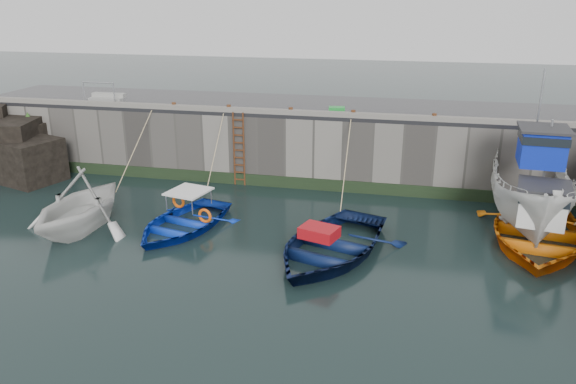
% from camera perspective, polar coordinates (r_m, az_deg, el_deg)
% --- Properties ---
extents(ground, '(120.00, 120.00, 0.00)m').
position_cam_1_polar(ground, '(15.50, -8.69, -11.40)').
color(ground, black).
rests_on(ground, ground).
extents(quay_back, '(30.00, 5.00, 3.00)m').
position_cam_1_polar(quay_back, '(26.13, 0.89, 5.34)').
color(quay_back, slate).
rests_on(quay_back, ground).
extents(road_back, '(30.00, 5.00, 0.16)m').
position_cam_1_polar(road_back, '(25.79, 0.91, 8.75)').
color(road_back, black).
rests_on(road_back, quay_back).
extents(kerb_back, '(30.00, 0.30, 0.20)m').
position_cam_1_polar(kerb_back, '(23.50, -0.25, 8.13)').
color(kerb_back, slate).
rests_on(kerb_back, road_back).
extents(algae_back, '(30.00, 0.08, 0.50)m').
position_cam_1_polar(algae_back, '(24.10, -0.34, 1.01)').
color(algae_back, black).
rests_on(algae_back, ground).
extents(rock_outcrop, '(5.85, 4.24, 3.41)m').
position_cam_1_polar(rock_outcrop, '(28.76, -26.80, 4.06)').
color(rock_outcrop, black).
rests_on(rock_outcrop, ground).
extents(ladder, '(0.51, 0.08, 3.20)m').
position_cam_1_polar(ladder, '(24.17, -5.01, 4.32)').
color(ladder, '#3F1E0F').
rests_on(ladder, ground).
extents(boat_near_white, '(4.29, 4.91, 2.50)m').
position_cam_1_polar(boat_near_white, '(21.33, -20.19, -3.50)').
color(boat_near_white, silver).
rests_on(boat_near_white, ground).
extents(boat_near_white_rope, '(0.04, 4.32, 3.10)m').
position_cam_1_polar(boat_near_white_rope, '(24.72, -15.09, 0.18)').
color(boat_near_white_rope, tan).
rests_on(boat_near_white_rope, ground).
extents(boat_near_blue, '(4.23, 5.22, 0.95)m').
position_cam_1_polar(boat_near_blue, '(20.40, -10.67, -3.62)').
color(boat_near_blue, '#0B2EAF').
rests_on(boat_near_blue, ground).
extents(boat_near_blue_rope, '(0.04, 3.71, 3.10)m').
position_cam_1_polar(boat_near_blue_rope, '(23.71, -7.14, -0.10)').
color(boat_near_blue_rope, tan).
rests_on(boat_near_blue_rope, ground).
extents(boat_near_navy, '(5.57, 6.63, 1.18)m').
position_cam_1_polar(boat_near_navy, '(18.21, 4.27, -6.25)').
color(boat_near_navy, '#09163C').
rests_on(boat_near_navy, ground).
extents(boat_near_navy_rope, '(0.04, 4.41, 3.10)m').
position_cam_1_polar(boat_near_navy_rope, '(22.12, 5.90, -1.52)').
color(boat_near_navy_rope, tan).
rests_on(boat_near_navy_rope, ground).
extents(boat_far_white, '(3.17, 7.37, 5.78)m').
position_cam_1_polar(boat_far_white, '(21.75, 23.52, -0.20)').
color(boat_far_white, white).
rests_on(boat_far_white, ground).
extents(boat_far_orange, '(5.49, 6.92, 4.29)m').
position_cam_1_polar(boat_far_orange, '(20.55, 23.97, -3.63)').
color(boat_far_orange, orange).
rests_on(boat_far_orange, ground).
extents(fish_crate, '(0.72, 0.52, 0.27)m').
position_cam_1_polar(fish_crate, '(23.82, 4.97, 8.29)').
color(fish_crate, '#1A8F2F').
rests_on(fish_crate, road_back).
extents(railing, '(1.60, 1.05, 1.00)m').
position_cam_1_polar(railing, '(27.70, -17.91, 9.16)').
color(railing, '#A5A8AD').
rests_on(railing, road_back).
extents(bollard_a, '(0.18, 0.18, 0.28)m').
position_cam_1_polar(bollard_a, '(25.14, -11.52, 8.59)').
color(bollard_a, '#3F1E0F').
rests_on(bollard_a, road_back).
extents(bollard_b, '(0.18, 0.18, 0.28)m').
position_cam_1_polar(bollard_b, '(24.25, -6.04, 8.48)').
color(bollard_b, '#3F1E0F').
rests_on(bollard_b, road_back).
extents(bollard_c, '(0.18, 0.18, 0.28)m').
position_cam_1_polar(bollard_c, '(23.55, 0.28, 8.25)').
color(bollard_c, '#3F1E0F').
rests_on(bollard_c, road_back).
extents(bollard_d, '(0.18, 0.18, 0.28)m').
position_cam_1_polar(bollard_d, '(23.15, 6.64, 7.93)').
color(bollard_d, '#3F1E0F').
rests_on(bollard_d, road_back).
extents(bollard_e, '(0.18, 0.18, 0.28)m').
position_cam_1_polar(bollard_e, '(23.06, 14.63, 7.38)').
color(bollard_e, '#3F1E0F').
rests_on(bollard_e, road_back).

